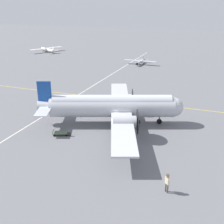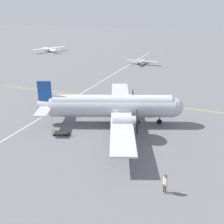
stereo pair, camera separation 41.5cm
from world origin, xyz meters
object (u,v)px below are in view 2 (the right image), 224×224
baggage_cart (60,133)px  light_aircraft_taxiing (142,62)px  light_aircraft_distant (49,49)px  crew_foreground (165,182)px  airliner_main (115,106)px  suitcase_near_door (69,134)px

baggage_cart → light_aircraft_taxiing: light_aircraft_taxiing is taller
light_aircraft_distant → light_aircraft_taxiing: bearing=-166.7°
crew_foreground → airliner_main: bearing=168.5°
airliner_main → light_aircraft_taxiing: size_ratio=2.76×
suitcase_near_door → airliner_main: bearing=54.0°
crew_foreground → light_aircraft_taxiing: 54.41m
crew_foreground → baggage_cart: bearing=-163.4°
crew_foreground → light_aircraft_taxiing: size_ratio=0.20×
airliner_main → light_aircraft_taxiing: (-7.49, 39.54, -1.81)m
baggage_cart → light_aircraft_taxiing: 45.20m
crew_foreground → light_aircraft_distant: bearing=171.7°
airliner_main → light_aircraft_distant: size_ratio=2.27×
airliner_main → suitcase_near_door: airliner_main is taller
light_aircraft_distant → light_aircraft_taxiing: (34.79, -8.99, -0.11)m
crew_foreground → suitcase_near_door: crew_foreground is taller
baggage_cart → light_aircraft_taxiing: bearing=70.1°
airliner_main → baggage_cart: bearing=-153.4°
suitcase_near_door → light_aircraft_distant: (-38.26, 54.07, 0.61)m
baggage_cart → light_aircraft_distant: 65.66m
baggage_cart → crew_foreground: bearing=-47.7°
airliner_main → suitcase_near_door: bearing=-146.9°
airliner_main → light_aircraft_distant: airliner_main is taller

